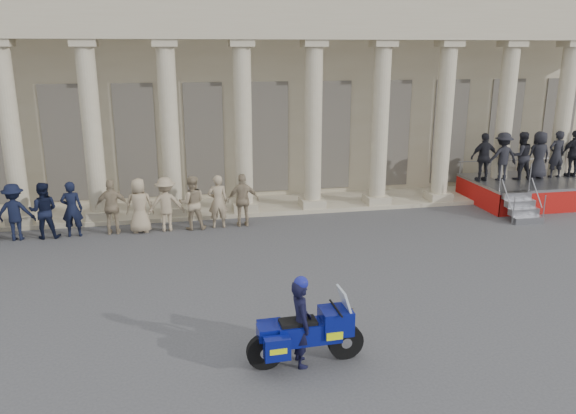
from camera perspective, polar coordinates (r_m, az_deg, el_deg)
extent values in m
plane|color=#3E3E41|center=(13.57, -5.62, -10.46)|extent=(90.00, 90.00, 0.00)
cube|color=tan|center=(27.19, -9.28, 12.46)|extent=(40.00, 10.00, 9.00)
cube|color=tan|center=(21.78, -8.06, -0.12)|extent=(40.00, 2.60, 0.15)
cube|color=tan|center=(20.18, -8.67, 17.91)|extent=(35.80, 1.00, 1.00)
cube|color=tan|center=(21.60, -25.40, -1.04)|extent=(0.90, 0.90, 0.30)
cylinder|color=tan|center=(21.02, -26.35, 6.69)|extent=(0.64, 0.64, 5.60)
cube|color=tan|center=(21.10, -18.56, -0.68)|extent=(0.90, 0.90, 0.30)
cylinder|color=tan|center=(20.50, -19.28, 7.25)|extent=(0.64, 0.64, 5.60)
cube|color=tan|center=(20.32, -20.05, 15.40)|extent=(0.85, 0.85, 0.24)
cube|color=tan|center=(20.92, -11.49, -0.31)|extent=(0.90, 0.90, 0.30)
cylinder|color=tan|center=(20.32, -11.95, 7.71)|extent=(0.64, 0.64, 5.60)
cube|color=tan|center=(20.13, -12.43, 15.96)|extent=(0.85, 0.85, 0.24)
cube|color=tan|center=(21.06, -4.41, 0.08)|extent=(0.90, 0.90, 0.30)
cylinder|color=tan|center=(20.46, -4.58, 8.06)|extent=(0.64, 0.64, 5.60)
cube|color=tan|center=(20.28, -4.77, 16.26)|extent=(0.85, 0.85, 0.24)
cube|color=tan|center=(21.51, 2.48, 0.45)|extent=(0.90, 0.90, 0.30)
cylinder|color=tan|center=(20.92, 2.57, 8.26)|extent=(0.64, 0.64, 5.60)
cube|color=tan|center=(20.75, 2.68, 16.28)|extent=(0.85, 0.85, 0.24)
cube|color=tan|center=(22.26, 8.99, 0.79)|extent=(0.90, 0.90, 0.30)
cylinder|color=tan|center=(21.70, 9.32, 8.34)|extent=(0.64, 0.64, 5.60)
cube|color=tan|center=(21.52, 9.68, 16.07)|extent=(0.85, 0.85, 0.24)
cube|color=tan|center=(23.28, 15.01, 1.10)|extent=(0.90, 0.90, 0.30)
cylinder|color=tan|center=(22.74, 15.54, 8.31)|extent=(0.64, 0.64, 5.60)
cube|color=tan|center=(22.58, 16.10, 15.67)|extent=(0.85, 0.85, 0.24)
cube|color=tan|center=(24.53, 20.47, 1.37)|extent=(0.90, 0.90, 0.30)
cylinder|color=tan|center=(24.02, 21.14, 8.20)|extent=(0.64, 0.64, 5.60)
cube|color=tan|center=(23.86, 21.85, 15.15)|extent=(0.85, 0.85, 0.24)
cube|color=tan|center=(25.98, 25.36, 1.61)|extent=(0.90, 0.90, 0.30)
cylinder|color=tan|center=(25.50, 26.14, 8.04)|extent=(0.64, 0.64, 5.60)
cube|color=tan|center=(25.36, 26.95, 14.57)|extent=(0.85, 0.85, 0.24)
cube|color=black|center=(22.78, -21.73, 6.00)|extent=(1.30, 0.12, 4.20)
cube|color=black|center=(22.46, -15.17, 6.45)|extent=(1.30, 0.12, 4.20)
cube|color=black|center=(22.44, -8.50, 6.81)|extent=(1.30, 0.12, 4.20)
cube|color=black|center=(22.72, -1.89, 7.08)|extent=(1.30, 0.12, 4.20)
cube|color=black|center=(23.29, 4.48, 7.26)|extent=(1.30, 0.12, 4.20)
cube|color=black|center=(24.12, 10.48, 7.34)|extent=(1.30, 0.12, 4.20)
cube|color=black|center=(25.20, 16.03, 7.35)|extent=(1.30, 0.12, 4.20)
cube|color=black|center=(26.49, 21.08, 7.29)|extent=(1.30, 0.12, 4.20)
cube|color=black|center=(27.96, 25.62, 7.20)|extent=(1.30, 0.12, 4.20)
imported|color=black|center=(20.03, -26.01, -0.46)|extent=(1.20, 0.69, 1.86)
imported|color=black|center=(19.82, -23.58, -0.33)|extent=(0.90, 0.70, 1.86)
imported|color=black|center=(19.65, -21.10, -0.20)|extent=(0.68, 0.45, 1.86)
imported|color=gray|center=(19.47, -17.42, 0.00)|extent=(1.09, 0.45, 1.86)
imported|color=gray|center=(19.39, -14.86, 0.14)|extent=(0.91, 0.59, 1.86)
imported|color=gray|center=(19.35, -12.29, 0.28)|extent=(1.20, 0.69, 1.86)
imported|color=gray|center=(19.35, -9.71, 0.42)|extent=(0.90, 0.70, 1.86)
imported|color=gray|center=(19.39, -7.14, 0.56)|extent=(0.68, 0.45, 1.86)
imported|color=gray|center=(19.47, -4.59, 0.69)|extent=(1.09, 0.45, 1.86)
cube|color=gray|center=(24.47, 23.37, 2.45)|extent=(4.63, 3.31, 0.10)
cube|color=#9B100C|center=(23.29, 25.48, 0.39)|extent=(4.63, 0.04, 0.84)
cube|color=#9B100C|center=(23.35, 18.60, 1.16)|extent=(0.04, 3.31, 0.84)
cube|color=gray|center=(21.66, 23.17, -1.24)|extent=(1.10, 0.28, 0.23)
cube|color=gray|center=(21.82, 22.82, -0.44)|extent=(1.10, 0.28, 0.23)
cube|color=gray|center=(21.99, 22.49, 0.35)|extent=(1.10, 0.28, 0.23)
cube|color=gray|center=(22.15, 22.16, 1.12)|extent=(1.10, 0.28, 0.23)
cylinder|color=gray|center=(25.66, 21.50, 4.48)|extent=(4.63, 0.04, 0.04)
imported|color=black|center=(23.36, 19.30, 4.80)|extent=(1.11, 0.46, 1.90)
imported|color=black|center=(23.78, 20.97, 4.82)|extent=(1.23, 0.71, 1.90)
imported|color=black|center=(24.21, 22.58, 4.84)|extent=(0.92, 0.72, 1.90)
imported|color=black|center=(24.67, 24.13, 4.85)|extent=(0.93, 0.60, 1.90)
imported|color=black|center=(25.14, 25.62, 4.86)|extent=(0.69, 0.46, 1.90)
imported|color=black|center=(25.62, 27.06, 4.86)|extent=(1.11, 0.46, 1.90)
cylinder|color=black|center=(11.55, 5.86, -13.44)|extent=(0.72, 0.18, 0.72)
cylinder|color=black|center=(11.17, -2.35, -14.46)|extent=(0.72, 0.18, 0.72)
cube|color=navy|center=(11.19, 2.12, -12.54)|extent=(1.27, 0.50, 0.41)
cube|color=navy|center=(11.25, 4.86, -11.41)|extent=(0.62, 0.59, 0.49)
cube|color=silver|center=(11.37, 4.83, -12.54)|extent=(0.25, 0.34, 0.13)
cube|color=#B2BFCC|center=(11.14, 5.83, -9.60)|extent=(0.24, 0.51, 0.58)
cube|color=black|center=(11.04, 1.02, -11.67)|extent=(0.72, 0.40, 0.11)
cube|color=navy|center=(10.98, -2.09, -12.61)|extent=(0.39, 0.38, 0.24)
cube|color=navy|center=(10.78, -1.11, -14.17)|extent=(0.50, 0.26, 0.44)
cube|color=#D3E80C|center=(10.78, -1.11, -14.17)|extent=(0.34, 0.27, 0.11)
cube|color=navy|center=(11.38, -1.89, -12.46)|extent=(0.50, 0.26, 0.44)
cube|color=#D3E80C|center=(11.38, -1.89, -12.46)|extent=(0.34, 0.27, 0.11)
cylinder|color=silver|center=(11.46, -0.96, -13.78)|extent=(0.66, 0.13, 0.11)
cylinder|color=black|center=(11.14, 4.90, -10.21)|extent=(0.07, 0.76, 0.04)
imported|color=black|center=(11.06, 1.30, -11.70)|extent=(0.44, 0.66, 1.76)
sphere|color=navy|center=(10.70, 1.33, -7.75)|extent=(0.28, 0.28, 0.28)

